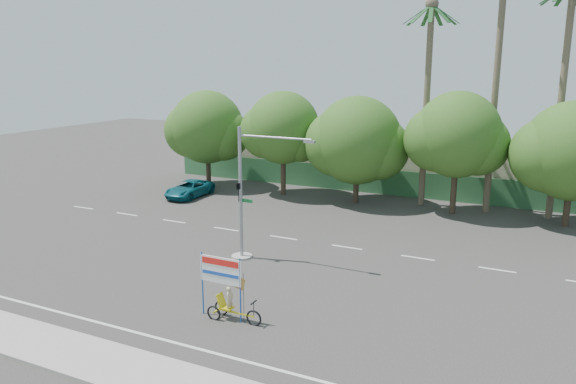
% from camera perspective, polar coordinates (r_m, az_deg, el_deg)
% --- Properties ---
extents(ground, '(120.00, 120.00, 0.00)m').
position_cam_1_polar(ground, '(25.90, -4.45, -10.12)').
color(ground, '#33302D').
rests_on(ground, ground).
extents(sidewalk_near, '(50.00, 2.40, 0.12)m').
position_cam_1_polar(sidewalk_near, '(20.47, -15.63, -17.10)').
color(sidewalk_near, gray).
rests_on(sidewalk_near, ground).
extents(fence, '(38.00, 0.08, 2.00)m').
position_cam_1_polar(fence, '(44.65, 9.61, 1.03)').
color(fence, '#336B3D').
rests_on(fence, ground).
extents(building_left, '(12.00, 8.00, 4.00)m').
position_cam_1_polar(building_left, '(52.13, 0.49, 4.06)').
color(building_left, beige).
rests_on(building_left, ground).
extents(building_right, '(14.00, 8.00, 3.60)m').
position_cam_1_polar(building_right, '(47.39, 20.54, 2.06)').
color(building_right, beige).
rests_on(building_right, ground).
extents(tree_far_left, '(7.14, 6.00, 7.96)m').
position_cam_1_polar(tree_far_left, '(46.87, -8.27, 6.31)').
color(tree_far_left, '#473828').
rests_on(tree_far_left, ground).
extents(tree_left, '(6.66, 5.60, 8.07)m').
position_cam_1_polar(tree_left, '(43.30, -0.55, 6.29)').
color(tree_left, '#473828').
rests_on(tree_left, ground).
extents(tree_center, '(7.62, 6.40, 7.85)m').
position_cam_1_polar(tree_center, '(41.07, 6.98, 4.99)').
color(tree_center, '#473828').
rests_on(tree_center, ground).
extents(tree_right, '(6.90, 5.80, 8.36)m').
position_cam_1_polar(tree_right, '(39.27, 16.75, 5.30)').
color(tree_right, '#473828').
rests_on(tree_right, ground).
extents(tree_far_right, '(7.38, 6.20, 7.94)m').
position_cam_1_polar(tree_far_right, '(38.86, 26.91, 3.47)').
color(tree_far_right, '#473828').
rests_on(tree_far_right, ground).
extents(palm_tall, '(3.73, 3.79, 17.45)m').
position_cam_1_polar(palm_tall, '(40.17, 20.56, 12.68)').
color(palm_tall, '#70604C').
rests_on(palm_tall, ground).
extents(palm_mid, '(3.73, 3.79, 15.45)m').
position_cam_1_polar(palm_mid, '(39.96, 26.23, 10.65)').
color(palm_mid, '#70604C').
rests_on(palm_mid, ground).
extents(palm_short, '(3.73, 3.79, 14.45)m').
position_cam_1_polar(palm_short, '(40.91, 14.00, 10.85)').
color(palm_short, '#70604C').
rests_on(palm_short, ground).
extents(traffic_signal, '(4.72, 1.10, 7.00)m').
position_cam_1_polar(traffic_signal, '(29.28, -4.32, -1.33)').
color(traffic_signal, gray).
rests_on(traffic_signal, ground).
extents(trike_billboard, '(2.79, 0.64, 2.74)m').
position_cam_1_polar(trike_billboard, '(23.03, -6.24, -10.24)').
color(trike_billboard, black).
rests_on(trike_billboard, ground).
extents(pickup_truck, '(2.13, 4.56, 1.26)m').
position_cam_1_polar(pickup_truck, '(43.88, -9.98, 0.31)').
color(pickup_truck, '#0E5764').
rests_on(pickup_truck, ground).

